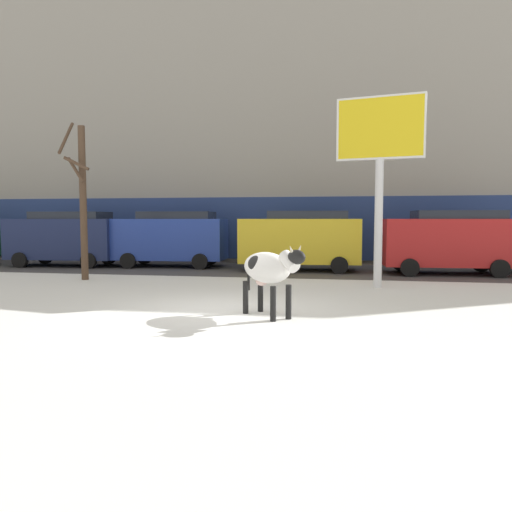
{
  "coord_description": "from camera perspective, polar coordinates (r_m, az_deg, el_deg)",
  "views": [
    {
      "loc": [
        2.76,
        -10.32,
        2.03
      ],
      "look_at": [
        0.59,
        1.59,
        1.1
      ],
      "focal_mm": 34.24,
      "sensor_mm": 36.0,
      "label": 1
    }
  ],
  "objects": [
    {
      "name": "billboard",
      "position": [
        14.98,
        14.3,
        13.03
      ],
      "size": [
        2.51,
        0.66,
        5.56
      ],
      "color": "silver",
      "rests_on": "ground"
    },
    {
      "name": "building_facade",
      "position": [
        25.41,
        4.07,
        14.47
      ],
      "size": [
        44.0,
        6.1,
        13.0
      ],
      "color": "gray",
      "rests_on": "ground"
    },
    {
      "name": "car_red_van",
      "position": [
        19.08,
        21.56,
        1.71
      ],
      "size": [
        4.7,
        2.32,
        2.32
      ],
      "color": "red",
      "rests_on": "ground"
    },
    {
      "name": "car_yellow_van",
      "position": [
        19.05,
        5.2,
        2.0
      ],
      "size": [
        4.7,
        2.32,
        2.32
      ],
      "color": "gold",
      "rests_on": "ground"
    },
    {
      "name": "road_strip",
      "position": [
        19.49,
        2.15,
        -1.58
      ],
      "size": [
        60.0,
        5.6,
        0.01
      ],
      "primitive_type": "cube",
      "color": "#423F3F",
      "rests_on": "ground"
    },
    {
      "name": "cow_holstein",
      "position": [
        10.04,
        1.36,
        -1.5
      ],
      "size": [
        1.64,
        1.63,
        1.54
      ],
      "color": "silver",
      "rests_on": "ground"
    },
    {
      "name": "pedestrian_near_billboard",
      "position": [
        24.35,
        -14.32,
        1.54
      ],
      "size": [
        0.36,
        0.24,
        1.73
      ],
      "color": "#282833",
      "rests_on": "ground"
    },
    {
      "name": "bare_tree_left_lot",
      "position": [
        17.12,
        -19.68,
        6.43
      ],
      "size": [
        1.08,
        1.12,
        5.25
      ],
      "color": "#4C3828",
      "rests_on": "ground"
    },
    {
      "name": "ground_plane",
      "position": [
        10.87,
        -4.57,
        -6.38
      ],
      "size": [
        120.0,
        120.0,
        0.0
      ],
      "primitive_type": "plane",
      "color": "white"
    },
    {
      "name": "car_navy_van",
      "position": [
        22.39,
        -21.35,
        2.07
      ],
      "size": [
        4.7,
        2.32,
        2.32
      ],
      "color": "#19234C",
      "rests_on": "ground"
    },
    {
      "name": "car_blue_van",
      "position": [
        20.84,
        -9.89,
        2.16
      ],
      "size": [
        4.7,
        2.32,
        2.32
      ],
      "color": "#233D9E",
      "rests_on": "ground"
    }
  ]
}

